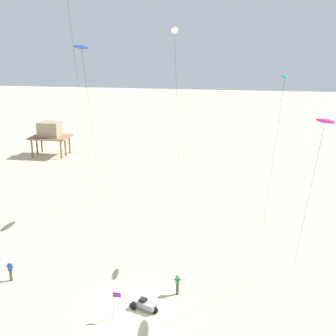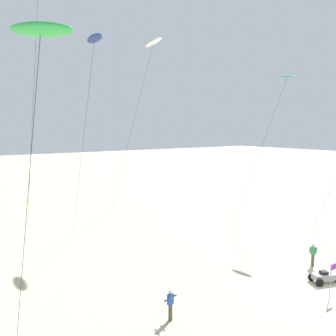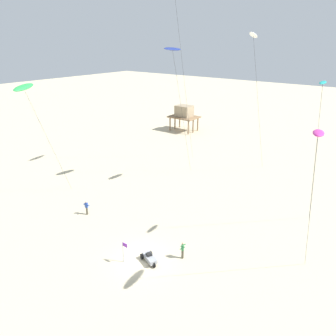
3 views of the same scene
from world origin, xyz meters
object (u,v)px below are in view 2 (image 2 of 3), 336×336
kite_flyer_nearest (170,304)px  beach_buggy (325,277)px  kite_navy (94,40)px  marker_flag (332,274)px  kite_flyer_middle (313,254)px  kite_green (40,31)px  kite_teal (286,81)px  kite_white (153,45)px

kite_flyer_nearest → beach_buggy: 11.26m
kite_navy → marker_flag: bearing=-66.0°
marker_flag → kite_flyer_middle: bearing=44.8°
kite_navy → kite_flyer_middle: kite_navy is taller
beach_buggy → kite_green: bearing=178.0°
kite_teal → kite_flyer_middle: (-7.36, -8.58, -13.91)m
kite_teal → kite_flyer_nearest: size_ratio=9.19×
kite_green → kite_flyer_nearest: bearing=12.0°
kite_flyer_middle → beach_buggy: bearing=-132.1°
kite_flyer_nearest → kite_flyer_middle: same height
kite_flyer_nearest → marker_flag: marker_flag is taller
kite_green → kite_white: (17.01, 18.89, 4.97)m
kite_flyer_nearest → kite_white: bearing=59.5°
kite_navy → kite_flyer_middle: 23.67m
kite_green → kite_flyer_middle: size_ratio=8.47×
kite_teal → beach_buggy: 20.27m
kite_green → kite_navy: size_ratio=0.80×
kite_green → kite_teal: size_ratio=0.92×
kite_navy → kite_teal: bearing=-13.8°
kite_flyer_middle → marker_flag: 5.22m
kite_green → kite_navy: (8.68, 14.72, 3.55)m
kite_green → kite_white: size_ratio=0.73×
kite_navy → kite_flyer_middle: bearing=-49.7°
beach_buggy → marker_flag: 2.44m
kite_teal → marker_flag: kite_teal is taller
kite_navy → kite_flyer_middle: (11.13, -13.10, -16.27)m
kite_white → marker_flag: bearing=-92.4°
kite_white → kite_navy: size_ratio=1.09×
kite_green → kite_flyer_middle: 23.60m
kite_teal → kite_flyer_nearest: kite_teal is taller
kite_teal → beach_buggy: size_ratio=7.27×
kite_green → kite_teal: bearing=20.6°
beach_buggy → kite_teal: bearing=49.1°
kite_teal → marker_flag: bearing=-132.0°
kite_navy → marker_flag: 24.13m
kite_flyer_middle → marker_flag: bearing=-135.2°
kite_white → kite_flyer_nearest: bearing=-120.5°
kite_teal → kite_navy: kite_navy is taller
kite_teal → kite_white: 13.90m
kite_navy → kite_flyer_nearest: (-1.95, -13.28, -16.27)m
kite_white → beach_buggy: 26.66m
kite_green → beach_buggy: size_ratio=6.70×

